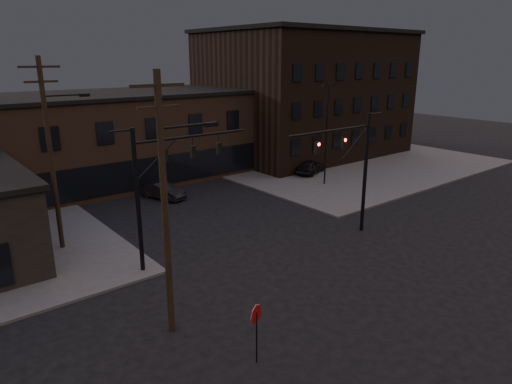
# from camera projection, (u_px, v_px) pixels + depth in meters

# --- Properties ---
(ground) EXTENTS (140.00, 140.00, 0.00)m
(ground) POSITION_uv_depth(u_px,v_px,m) (351.00, 282.00, 24.06)
(ground) COLOR black
(ground) RESTS_ON ground
(sidewalk_ne) EXTENTS (30.00, 30.00, 0.15)m
(sidewalk_ne) POSITION_uv_depth(u_px,v_px,m) (327.00, 157.00, 53.70)
(sidewalk_ne) COLOR #474744
(sidewalk_ne) RESTS_ON ground
(building_row) EXTENTS (40.00, 12.00, 8.00)m
(building_row) POSITION_uv_depth(u_px,v_px,m) (126.00, 137.00, 43.83)
(building_row) COLOR brown
(building_row) RESTS_ON ground
(building_right) EXTENTS (22.00, 16.00, 14.00)m
(building_right) POSITION_uv_depth(u_px,v_px,m) (304.00, 95.00, 54.72)
(building_right) COLOR black
(building_right) RESTS_ON ground
(traffic_signal_near) EXTENTS (7.12, 0.24, 8.00)m
(traffic_signal_near) POSITION_uv_depth(u_px,v_px,m) (355.00, 162.00, 29.24)
(traffic_signal_near) COLOR black
(traffic_signal_near) RESTS_ON ground
(traffic_signal_far) EXTENTS (7.12, 0.24, 8.00)m
(traffic_signal_far) POSITION_uv_depth(u_px,v_px,m) (159.00, 181.00, 24.57)
(traffic_signal_far) COLOR black
(traffic_signal_far) RESTS_ON ground
(stop_sign) EXTENTS (0.72, 0.33, 2.48)m
(stop_sign) POSITION_uv_depth(u_px,v_px,m) (256.00, 320.00, 17.24)
(stop_sign) COLOR black
(stop_sign) RESTS_ON ground
(utility_pole_near) EXTENTS (3.70, 0.28, 11.00)m
(utility_pole_near) POSITION_uv_depth(u_px,v_px,m) (166.00, 201.00, 18.21)
(utility_pole_near) COLOR black
(utility_pole_near) RESTS_ON ground
(utility_pole_mid) EXTENTS (3.70, 0.28, 11.50)m
(utility_pole_mid) POSITION_uv_depth(u_px,v_px,m) (51.00, 152.00, 26.50)
(utility_pole_mid) COLOR black
(utility_pole_mid) RESTS_ON ground
(lot_light_a) EXTENTS (1.50, 0.28, 9.14)m
(lot_light_a) POSITION_uv_depth(u_px,v_px,m) (327.00, 126.00, 40.76)
(lot_light_a) COLOR black
(lot_light_a) RESTS_ON ground
(lot_light_b) EXTENTS (1.50, 0.28, 9.14)m
(lot_light_b) POSITION_uv_depth(u_px,v_px,m) (331.00, 115.00, 48.11)
(lot_light_b) COLOR black
(lot_light_b) RESTS_ON ground
(parked_car_lot_a) EXTENTS (4.50, 3.03, 1.42)m
(parked_car_lot_a) POSITION_uv_depth(u_px,v_px,m) (311.00, 166.00, 45.79)
(parked_car_lot_a) COLOR black
(parked_car_lot_a) RESTS_ON sidewalk_ne
(parked_car_lot_b) EXTENTS (5.23, 3.42, 1.41)m
(parked_car_lot_b) POSITION_uv_depth(u_px,v_px,m) (282.00, 152.00, 52.66)
(parked_car_lot_b) COLOR #B0B0B2
(parked_car_lot_b) RESTS_ON sidewalk_ne
(car_crossing) EXTENTS (2.68, 4.32, 1.34)m
(car_crossing) POSITION_uv_depth(u_px,v_px,m) (163.00, 191.00, 38.07)
(car_crossing) COLOR black
(car_crossing) RESTS_ON ground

